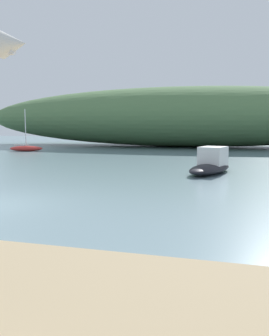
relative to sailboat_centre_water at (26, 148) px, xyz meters
name	(u,v)px	position (x,y,z in m)	size (l,w,h in m)	color
distant_hill	(182,117)	(12.84, 11.53, 3.06)	(48.64, 13.21, 6.68)	#517547
sailboat_centre_water	(26,148)	(0.00, 0.00, 0.00)	(3.22, 1.98, 3.92)	#B72D28
motorboat_off_point	(211,164)	(17.89, -11.24, 0.19)	(2.57, 4.48, 1.37)	black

